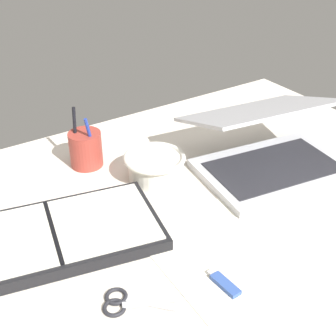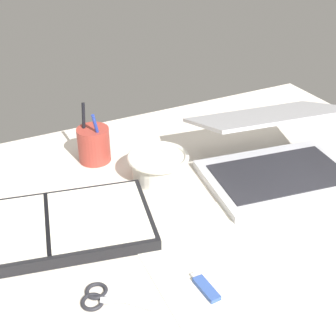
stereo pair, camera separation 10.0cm
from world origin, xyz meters
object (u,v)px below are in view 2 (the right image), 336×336
at_px(planner, 48,227).
at_px(pen_cup, 94,144).
at_px(scissors, 102,297).
at_px(laptop, 276,155).
at_px(bowl, 158,165).

bearing_deg(planner, pen_cup, 64.48).
bearing_deg(scissors, laptop, 55.93).
bearing_deg(laptop, pen_cup, 152.81).
distance_m(bowl, pen_cup, 0.18).
bearing_deg(planner, scissors, -68.33).
height_order(laptop, pen_cup, laptop).
bearing_deg(laptop, scissors, -151.29).
bearing_deg(pen_cup, laptop, -35.25).
distance_m(laptop, pen_cup, 0.44).
bearing_deg(scissors, pen_cup, 107.75).
bearing_deg(scissors, bowl, 85.60).
bearing_deg(pen_cup, planner, -127.42).
distance_m(laptop, planner, 0.53).
xyz_separation_m(pen_cup, scissors, (-0.14, -0.44, -0.04)).
distance_m(bowl, planner, 0.29).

